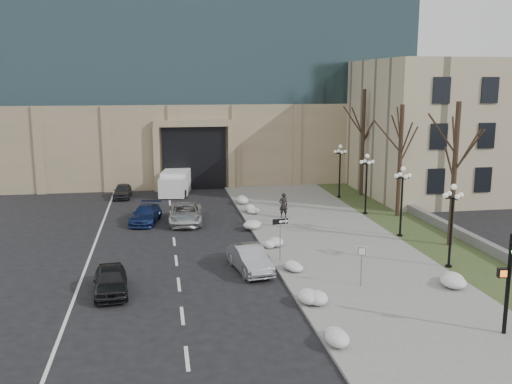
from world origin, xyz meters
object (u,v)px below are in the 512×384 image
car_d (186,214)px  lamppost_d (340,164)px  car_a (111,280)px  car_b (250,259)px  one_way_sign (283,226)px  car_e (122,191)px  keep_sign (362,258)px  traffic_signal (507,286)px  pedestrian (283,205)px  lamppost_b (402,192)px  lamppost_c (367,176)px  box_truck (176,182)px  lamppost_a (452,215)px  car_c (146,214)px

car_d → lamppost_d: bearing=29.6°
car_a → car_d: 14.15m
car_b → one_way_sign: one_way_sign is taller
car_a → car_e: car_a is taller
car_b → car_a: bearing=-172.8°
keep_sign → traffic_signal: size_ratio=0.50×
pedestrian → lamppost_b: (6.52, -6.34, 2.02)m
one_way_sign → car_d: bearing=107.2°
pedestrian → lamppost_c: lamppost_c is taller
box_truck → keep_sign: size_ratio=3.24×
car_a → lamppost_a: bearing=-2.5°
traffic_signal → lamppost_c: lamppost_c is taller
lamppost_b → traffic_signal: bearing=-97.8°
lamppost_c → traffic_signal: bearing=-95.4°
car_d → pedestrian: size_ratio=2.71×
car_c → car_e: (-2.19, 9.53, -0.02)m
one_way_sign → keep_sign: one_way_sign is taller
traffic_signal → lamppost_d: 27.83m
car_d → pedestrian: 7.29m
one_way_sign → pedestrian: bearing=68.5°
car_b → car_c: size_ratio=0.97×
car_c → lamppost_b: (16.68, -6.88, 2.44)m
box_truck → lamppost_d: 15.08m
one_way_sign → lamppost_c: (8.81, 10.40, 0.94)m
traffic_signal → lamppost_b: (2.02, 14.74, 0.93)m
car_c → car_d: 2.93m
car_e → car_c: bearing=-74.4°
car_d → lamppost_d: 15.53m
one_way_sign → car_c: bearing=117.2°
pedestrian → car_d: bearing=-7.5°
car_a → car_b: 7.51m
box_truck → lamppost_d: lamppost_d is taller
keep_sign → lamppost_c: (5.83, 15.04, 1.50)m
car_d → box_truck: box_truck is taller
pedestrian → lamppost_d: bearing=-142.3°
car_e → lamppost_b: bearing=-38.4°
car_a → pedestrian: (11.59, 13.52, 0.38)m
car_a → one_way_sign: size_ratio=1.53×
car_b → car_c: bearing=106.5°
car_e → one_way_sign: one_way_sign is taller
car_b → lamppost_d: bearing=49.6°
car_b → traffic_signal: bearing=-56.7°
car_d → lamppost_a: 18.97m
car_c → car_e: size_ratio=1.20×
car_a → box_truck: 25.50m
car_e → one_way_sign: 22.72m
car_c → lamppost_c: size_ratio=0.92×
car_a → car_b: car_b is taller
keep_sign → one_way_sign: bearing=137.5°
lamppost_c → one_way_sign: bearing=-130.3°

